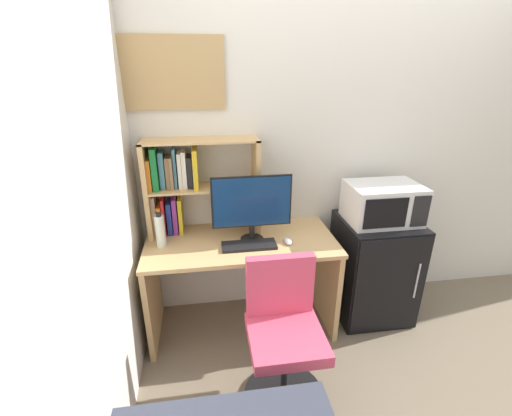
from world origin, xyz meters
TOP-DOWN VIEW (x-y plane):
  - wall_back at (0.40, 0.02)m, footprint 6.40×0.04m
  - wall_left at (-1.62, -1.60)m, footprint 0.04×4.40m
  - desk at (-0.89, -0.31)m, footprint 1.32×0.62m
  - hutch_bookshelf at (-1.25, -0.11)m, footprint 0.78×0.23m
  - monitor at (-0.82, -0.32)m, footprint 0.54×0.16m
  - keyboard at (-0.85, -0.41)m, footprint 0.37×0.14m
  - computer_mouse at (-0.58, -0.39)m, footprint 0.05×0.11m
  - water_bottle at (-1.43, -0.31)m, footprint 0.06×0.06m
  - mini_fridge at (0.14, -0.29)m, footprint 0.55×0.54m
  - microwave at (0.14, -0.29)m, footprint 0.51×0.37m
  - desk_chair at (-0.72, -0.94)m, footprint 0.48×0.48m
  - wall_corkboard at (-1.33, -0.01)m, footprint 0.75×0.02m

SIDE VIEW (x-z plane):
  - desk_chair at x=-0.72m, z-range -0.05..0.83m
  - mini_fridge at x=0.14m, z-range 0.00..0.80m
  - desk at x=-0.89m, z-range 0.15..0.88m
  - keyboard at x=-0.85m, z-range 0.73..0.75m
  - computer_mouse at x=-0.58m, z-range 0.73..0.76m
  - water_bottle at x=-1.43m, z-range 0.73..0.97m
  - microwave at x=0.14m, z-range 0.80..1.08m
  - monitor at x=-0.82m, z-range 0.77..1.24m
  - hutch_bookshelf at x=-1.25m, z-range 0.76..1.44m
  - wall_back at x=0.40m, z-range 0.00..2.60m
  - wall_left at x=-1.62m, z-range 0.00..2.60m
  - wall_corkboard at x=-1.33m, z-range 1.59..2.04m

